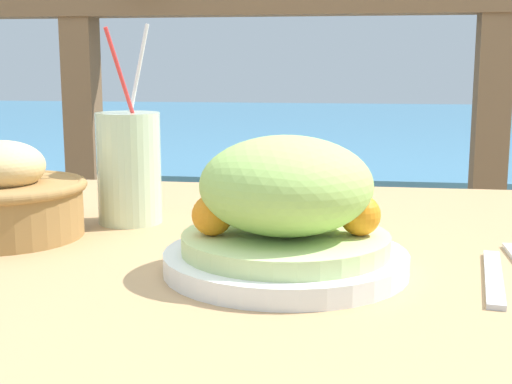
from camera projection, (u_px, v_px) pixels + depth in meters
The scene contains 8 objects.
patio_table at pixel (200, 327), 0.83m from camera, with size 1.05×0.81×0.73m.
railing_fence at pixel (279, 124), 1.58m from camera, with size 2.80×0.08×1.12m.
sea_backdrop at pixel (327, 174), 4.11m from camera, with size 12.00×4.00×0.59m.
salad_plate at pixel (286, 214), 0.69m from camera, with size 0.24×0.24×0.13m.
drink_glass at pixel (129, 168), 0.90m from camera, with size 0.08×0.08×0.25m.
bread_basket at pixel (4, 199), 0.83m from camera, with size 0.19×0.19×0.11m.
fork at pixel (494, 277), 0.67m from camera, with size 0.04×0.18×0.00m.
orange_near_basket at pixel (302, 191), 0.96m from camera, with size 0.07×0.07×0.07m.
Camera 1 is at (0.18, -0.77, 0.93)m, focal length 50.00 mm.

